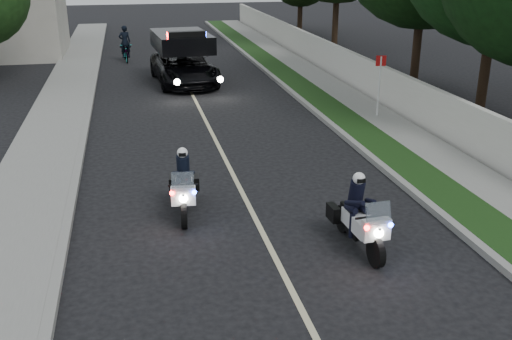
% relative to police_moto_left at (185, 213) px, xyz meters
% --- Properties ---
extents(ground, '(120.00, 120.00, 0.00)m').
position_rel_police_moto_left_xyz_m(ground, '(1.52, -2.39, 0.00)').
color(ground, black).
rests_on(ground, ground).
extents(curb_right, '(0.20, 60.00, 0.15)m').
position_rel_police_moto_left_xyz_m(curb_right, '(5.62, 7.61, 0.07)').
color(curb_right, gray).
rests_on(curb_right, ground).
extents(grass_verge, '(1.20, 60.00, 0.16)m').
position_rel_police_moto_left_xyz_m(grass_verge, '(6.32, 7.61, 0.08)').
color(grass_verge, '#193814').
rests_on(grass_verge, ground).
extents(sidewalk_right, '(1.40, 60.00, 0.16)m').
position_rel_police_moto_left_xyz_m(sidewalk_right, '(7.62, 7.61, 0.08)').
color(sidewalk_right, gray).
rests_on(sidewalk_right, ground).
extents(property_wall, '(0.22, 60.00, 1.50)m').
position_rel_police_moto_left_xyz_m(property_wall, '(8.62, 7.61, 0.75)').
color(property_wall, beige).
rests_on(property_wall, ground).
extents(curb_left, '(0.20, 60.00, 0.15)m').
position_rel_police_moto_left_xyz_m(curb_left, '(-2.58, 7.61, 0.07)').
color(curb_left, gray).
rests_on(curb_left, ground).
extents(sidewalk_left, '(2.00, 60.00, 0.16)m').
position_rel_police_moto_left_xyz_m(sidewalk_left, '(-3.68, 7.61, 0.08)').
color(sidewalk_left, gray).
rests_on(sidewalk_left, ground).
extents(lane_marking, '(0.12, 50.00, 0.01)m').
position_rel_police_moto_left_xyz_m(lane_marking, '(1.52, 7.61, 0.00)').
color(lane_marking, '#BFB78C').
rests_on(lane_marking, ground).
extents(police_moto_left, '(0.83, 1.88, 1.55)m').
position_rel_police_moto_left_xyz_m(police_moto_left, '(0.00, 0.00, 0.00)').
color(police_moto_left, white).
rests_on(police_moto_left, ground).
extents(police_moto_right, '(0.75, 1.90, 1.59)m').
position_rel_police_moto_left_xyz_m(police_moto_right, '(3.26, -2.42, 0.00)').
color(police_moto_right, silver).
rests_on(police_moto_right, ground).
extents(police_suv, '(2.91, 5.58, 2.63)m').
position_rel_police_moto_left_xyz_m(police_suv, '(1.42, 14.02, 0.00)').
color(police_suv, black).
rests_on(police_suv, ground).
extents(bicycle, '(0.81, 1.89, 0.96)m').
position_rel_police_moto_left_xyz_m(bicycle, '(-1.11, 20.47, 0.00)').
color(bicycle, black).
rests_on(bicycle, ground).
extents(cyclist, '(0.66, 0.48, 1.72)m').
position_rel_police_moto_left_xyz_m(cyclist, '(-1.11, 20.47, 0.00)').
color(cyclist, black).
rests_on(cyclist, ground).
extents(sign_post, '(0.42, 0.42, 2.36)m').
position_rel_police_moto_left_xyz_m(sign_post, '(7.52, 6.49, 0.00)').
color(sign_post, red).
rests_on(sign_post, ground).
extents(tree_right_b, '(8.55, 8.55, 11.40)m').
position_rel_police_moto_left_xyz_m(tree_right_b, '(11.51, 6.38, 0.00)').
color(tree_right_b, '#133812').
rests_on(tree_right_b, ground).
extents(tree_right_c, '(9.32, 9.32, 11.74)m').
position_rel_police_moto_left_xyz_m(tree_right_c, '(11.13, 10.92, 0.00)').
color(tree_right_c, black).
rests_on(tree_right_c, ground).
extents(tree_right_d, '(8.61, 8.61, 12.52)m').
position_rel_police_moto_left_xyz_m(tree_right_d, '(11.46, 22.16, 0.00)').
color(tree_right_d, '#1F3D14').
rests_on(tree_right_d, ground).
extents(tree_right_e, '(6.42, 6.42, 8.24)m').
position_rel_police_moto_left_xyz_m(tree_right_e, '(11.72, 30.59, 0.00)').
color(tree_right_e, '#193410').
rests_on(tree_right_e, ground).
extents(tree_left_far, '(8.48, 8.48, 10.81)m').
position_rel_police_moto_left_xyz_m(tree_left_far, '(-7.98, 27.88, 0.00)').
color(tree_left_far, black).
rests_on(tree_left_far, ground).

